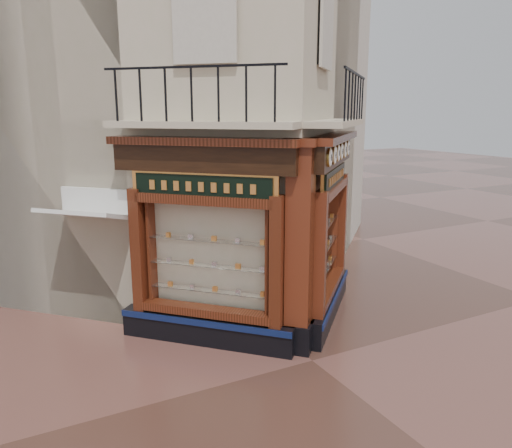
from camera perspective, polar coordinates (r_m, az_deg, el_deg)
ground at (r=9.46m, az=6.44°, el=-15.25°), size 80.00×80.00×0.00m
main_building at (r=13.96m, az=-7.94°, el=19.10°), size 11.31×11.31×12.00m
neighbour_left at (r=15.72m, az=-19.97°, el=15.93°), size 11.31×11.31×11.00m
neighbour_right at (r=17.14m, az=-2.69°, el=16.33°), size 11.31×11.31×11.00m
shopfront_left at (r=9.41m, az=-5.79°, el=-2.41°), size 2.86×2.86×3.98m
shopfront_right at (r=10.74m, az=8.28°, el=-0.58°), size 2.86×2.86×3.98m
corner_pilaster at (r=9.12m, az=5.00°, el=-3.09°), size 0.85×0.85×3.98m
balcony at (r=9.62m, az=2.05°, el=11.48°), size 5.94×2.97×1.03m
clock_a at (r=9.12m, az=8.38°, el=7.53°), size 0.28×0.28×0.34m
clock_b at (r=9.65m, az=8.91°, el=7.79°), size 0.29×0.29×0.36m
clock_c at (r=10.12m, az=9.32°, el=8.00°), size 0.28×0.28×0.34m
clock_d at (r=10.58m, az=9.69°, el=8.19°), size 0.28×0.28×0.35m
clock_e at (r=11.11m, az=10.08°, el=8.39°), size 0.30×0.30×0.37m
clock_f at (r=11.60m, az=10.41°, el=8.55°), size 0.29×0.29×0.35m
awning at (r=11.02m, az=-18.10°, el=-11.61°), size 1.86×1.86×0.33m
signboard_left at (r=9.11m, az=-6.14°, el=4.29°), size 2.07×2.07×0.55m
signboard_right at (r=10.52m, az=8.89°, el=5.35°), size 1.90×1.90×0.51m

